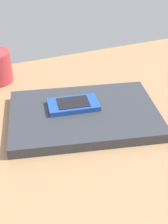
% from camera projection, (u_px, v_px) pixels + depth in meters
% --- Properties ---
extents(desk_surface, '(1.20, 0.80, 0.03)m').
position_uv_depth(desk_surface, '(122.00, 127.00, 0.71)').
color(desk_surface, '#9E7751').
rests_on(desk_surface, ground).
extents(laptop_closed, '(0.38, 0.30, 0.02)m').
position_uv_depth(laptop_closed, '(84.00, 115.00, 0.71)').
color(laptop_closed, '#33353D').
rests_on(laptop_closed, desk_surface).
extents(cell_phone_on_laptop, '(0.13, 0.08, 0.01)m').
position_uv_depth(cell_phone_on_laptop, '(73.00, 105.00, 0.71)').
color(cell_phone_on_laptop, '#1E479E').
rests_on(cell_phone_on_laptop, laptop_closed).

